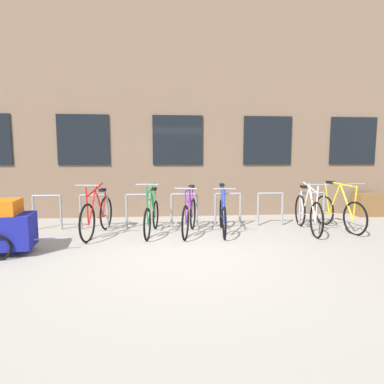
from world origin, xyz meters
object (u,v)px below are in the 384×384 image
(bicycle_green, at_px, (152,216))
(bicycle_white, at_px, (308,213))
(bicycle_yellow, at_px, (338,212))
(bike_trailer, at_px, (2,226))
(bicycle_red, at_px, (97,215))
(bicycle_purple, at_px, (189,215))
(planter_box, at_px, (368,205))
(bicycle_blue, at_px, (223,215))

(bicycle_green, height_order, bicycle_white, bicycle_green)
(bicycle_yellow, relative_size, bike_trailer, 1.16)
(bicycle_green, xyz_separation_m, bicycle_red, (-1.11, -0.00, 0.03))
(bicycle_green, relative_size, bicycle_purple, 1.01)
(bicycle_red, bearing_deg, bicycle_purple, -1.79)
(bike_trailer, bearing_deg, bicycle_yellow, 10.94)
(bicycle_red, relative_size, planter_box, 2.55)
(bicycle_white, bearing_deg, bicycle_purple, 179.97)
(bicycle_green, relative_size, bike_trailer, 1.11)
(bicycle_green, xyz_separation_m, planter_box, (5.76, 1.47, -0.07))
(bicycle_green, height_order, bicycle_blue, bicycle_green)
(bicycle_red, bearing_deg, bicycle_green, 0.20)
(bicycle_red, distance_m, planter_box, 7.02)
(bicycle_green, relative_size, bicycle_white, 0.90)
(bicycle_red, xyz_separation_m, bicycle_white, (4.45, -0.06, -0.00))
(bicycle_white, distance_m, bicycle_purple, 2.56)
(bicycle_green, xyz_separation_m, bicycle_purple, (0.78, -0.06, 0.01))
(bicycle_blue, height_order, planter_box, bicycle_blue)
(bicycle_red, height_order, bicycle_purple, bicycle_red)
(bicycle_purple, bearing_deg, bicycle_yellow, 1.85)
(bicycle_green, height_order, bike_trailer, bicycle_green)
(bike_trailer, bearing_deg, bicycle_purple, 19.90)
(bicycle_blue, bearing_deg, bike_trailer, -163.23)
(bicycle_blue, distance_m, planter_box, 4.53)
(bicycle_green, xyz_separation_m, bicycle_yellow, (4.10, 0.04, 0.02))
(bike_trailer, height_order, planter_box, bike_trailer)
(bicycle_white, xyz_separation_m, planter_box, (2.42, 1.53, -0.10))
(bicycle_purple, relative_size, planter_box, 2.32)
(bicycle_green, height_order, planter_box, bicycle_green)
(bicycle_red, distance_m, bicycle_purple, 1.89)
(bicycle_purple, distance_m, bicycle_blue, 0.71)
(bicycle_red, height_order, bicycle_blue, bicycle_red)
(bicycle_white, relative_size, bicycle_blue, 1.10)
(planter_box, bearing_deg, bicycle_green, -165.70)
(bicycle_purple, relative_size, bicycle_blue, 0.99)
(bicycle_blue, bearing_deg, bicycle_green, 178.42)
(bicycle_purple, bearing_deg, bicycle_blue, 1.76)
(bicycle_white, distance_m, bicycle_blue, 1.85)
(bicycle_white, bearing_deg, planter_box, 32.37)
(bicycle_green, relative_size, planter_box, 2.34)
(bicycle_red, bearing_deg, bike_trailer, -136.64)
(bicycle_green, distance_m, bicycle_white, 3.34)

